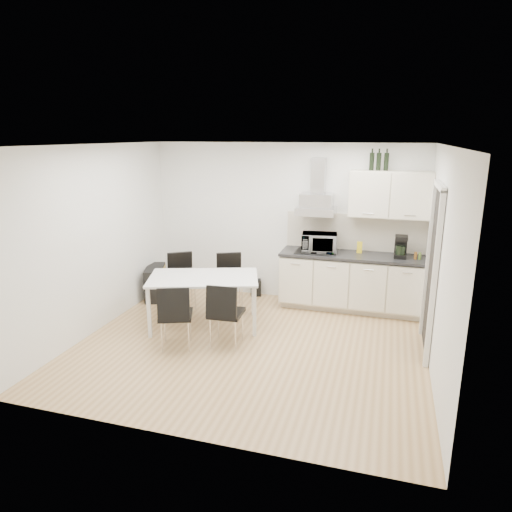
% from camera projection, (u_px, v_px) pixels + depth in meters
% --- Properties ---
extents(ground, '(4.50, 4.50, 0.00)m').
position_uv_depth(ground, '(250.00, 345.00, 6.07)').
color(ground, tan).
rests_on(ground, ground).
extents(wall_back, '(4.50, 0.10, 2.60)m').
position_uv_depth(wall_back, '(285.00, 223.00, 7.59)').
color(wall_back, white).
rests_on(wall_back, ground).
extents(wall_front, '(4.50, 0.10, 2.60)m').
position_uv_depth(wall_front, '(180.00, 307.00, 3.89)').
color(wall_front, white).
rests_on(wall_front, ground).
extents(wall_left, '(0.10, 4.00, 2.60)m').
position_uv_depth(wall_left, '(95.00, 240.00, 6.35)').
color(wall_left, white).
rests_on(wall_left, ground).
extents(wall_right, '(0.10, 4.00, 2.60)m').
position_uv_depth(wall_right, '(440.00, 265.00, 5.13)').
color(wall_right, white).
rests_on(wall_right, ground).
extents(ceiling, '(4.50, 4.50, 0.00)m').
position_uv_depth(ceiling, '(249.00, 145.00, 5.40)').
color(ceiling, white).
rests_on(ceiling, wall_back).
extents(doorway, '(0.08, 1.04, 2.10)m').
position_uv_depth(doorway, '(431.00, 272.00, 5.71)').
color(doorway, white).
rests_on(doorway, ground).
extents(kitchenette, '(2.22, 0.64, 2.52)m').
position_uv_depth(kitchenette, '(355.00, 259.00, 7.14)').
color(kitchenette, beige).
rests_on(kitchenette, ground).
extents(dining_table, '(1.74, 1.32, 0.75)m').
position_uv_depth(dining_table, '(204.00, 281.00, 6.54)').
color(dining_table, white).
rests_on(dining_table, ground).
extents(chair_far_left, '(0.64, 0.66, 0.88)m').
position_uv_depth(chair_far_left, '(182.00, 281.00, 7.32)').
color(chair_far_left, black).
rests_on(chair_far_left, ground).
extents(chair_far_right, '(0.61, 0.64, 0.88)m').
position_uv_depth(chair_far_right, '(230.00, 282.00, 7.28)').
color(chair_far_right, black).
rests_on(chair_far_right, ground).
extents(chair_near_left, '(0.59, 0.62, 0.88)m').
position_uv_depth(chair_near_left, '(176.00, 316.00, 5.93)').
color(chair_near_left, black).
rests_on(chair_near_left, ground).
extents(chair_near_right, '(0.46, 0.52, 0.88)m').
position_uv_depth(chair_near_right, '(226.00, 314.00, 5.99)').
color(chair_near_right, black).
rests_on(chair_near_right, ground).
extents(guitar_amp, '(0.49, 0.71, 0.55)m').
position_uv_depth(guitar_amp, '(155.00, 282.00, 7.78)').
color(guitar_amp, black).
rests_on(guitar_amp, ground).
extents(floor_speaker, '(0.21, 0.20, 0.29)m').
position_uv_depth(floor_speaker, '(256.00, 288.00, 7.93)').
color(floor_speaker, black).
rests_on(floor_speaker, ground).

